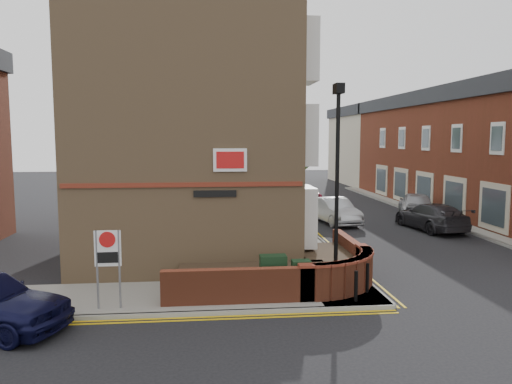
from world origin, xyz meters
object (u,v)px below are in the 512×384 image
Objects in this scene: utility_cabinet_large at (273,275)px; silver_car_near at (335,211)px; zone_sign at (108,255)px; lamppost at (337,188)px.

silver_car_near reaches higher than utility_cabinet_large.
zone_sign is 0.51× the size of silver_car_near.
lamppost is 3.24m from utility_cabinet_large.
silver_car_near is at bearing 67.59° from utility_cabinet_large.
utility_cabinet_large is 4.86m from zone_sign.
zone_sign is at bearing -135.69° from silver_car_near.
lamppost reaches higher than zone_sign.
utility_cabinet_large is at bearing -121.78° from silver_car_near.
zone_sign reaches higher than silver_car_near.
lamppost reaches higher than silver_car_near.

